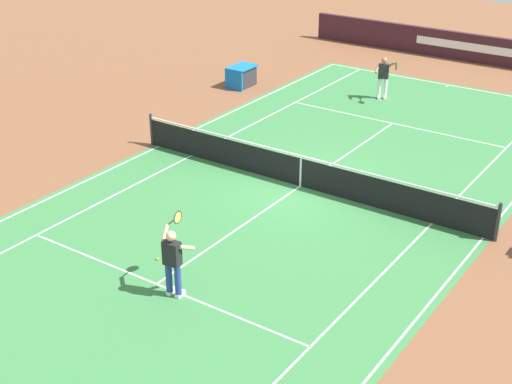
% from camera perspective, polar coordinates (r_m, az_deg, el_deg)
% --- Properties ---
extents(ground_plane, '(60.00, 60.00, 0.00)m').
position_cam_1_polar(ground_plane, '(21.69, 3.47, 0.46)').
color(ground_plane, brown).
extents(court_slab, '(24.20, 11.40, 0.00)m').
position_cam_1_polar(court_slab, '(21.69, 3.47, 0.47)').
color(court_slab, '#387A42').
rests_on(court_slab, ground_plane).
extents(court_line_markings, '(23.85, 11.05, 0.01)m').
position_cam_1_polar(court_line_markings, '(21.69, 3.47, 0.47)').
color(court_line_markings, white).
rests_on(court_line_markings, ground_plane).
extents(tennis_net, '(0.10, 11.70, 1.08)m').
position_cam_1_polar(tennis_net, '(21.49, 3.51, 1.65)').
color(tennis_net, '#2D2D33').
rests_on(tennis_net, ground_plane).
extents(stadium_barrier, '(0.26, 17.00, 1.26)m').
position_cam_1_polar(stadium_barrier, '(35.35, 17.21, 10.53)').
color(stadium_barrier, '#381923').
rests_on(stadium_barrier, ground_plane).
extents(tennis_player_near, '(1.04, 0.80, 1.70)m').
position_cam_1_polar(tennis_player_near, '(16.27, -6.48, -5.21)').
color(tennis_player_near, navy).
rests_on(tennis_player_near, ground_plane).
extents(tennis_player_far, '(0.81, 1.04, 1.70)m').
position_cam_1_polar(tennis_player_far, '(29.29, 9.88, 8.89)').
color(tennis_player_far, white).
rests_on(tennis_player_far, ground_plane).
extents(tennis_ball, '(0.07, 0.07, 0.07)m').
position_cam_1_polar(tennis_ball, '(18.08, -7.65, -5.16)').
color(tennis_ball, '#CCE01E').
rests_on(tennis_ball, ground_plane).
extents(equipment_cart_tarped, '(1.25, 0.84, 0.85)m').
position_cam_1_polar(equipment_cart_tarped, '(30.52, -1.12, 8.99)').
color(equipment_cart_tarped, '#2D2D33').
rests_on(equipment_cart_tarped, ground_plane).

